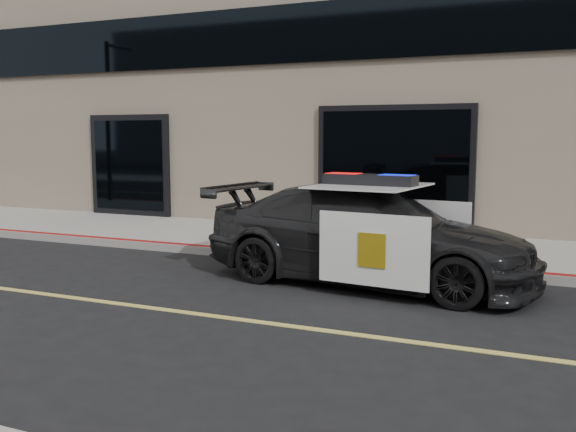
% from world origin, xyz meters
% --- Properties ---
extents(ground, '(120.00, 120.00, 0.00)m').
position_xyz_m(ground, '(0.00, 0.00, 0.00)').
color(ground, black).
rests_on(ground, ground).
extents(sidewalk_n, '(60.00, 3.50, 0.15)m').
position_xyz_m(sidewalk_n, '(0.00, 5.25, 0.07)').
color(sidewalk_n, gray).
rests_on(sidewalk_n, ground).
extents(police_car, '(3.05, 5.45, 1.65)m').
position_xyz_m(police_car, '(-0.23, 2.55, 0.74)').
color(police_car, black).
rests_on(police_car, ground).
extents(fire_hydrant, '(0.37, 0.52, 0.82)m').
position_xyz_m(fire_hydrant, '(-2.59, 4.28, 0.53)').
color(fire_hydrant, silver).
rests_on(fire_hydrant, sidewalk_n).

